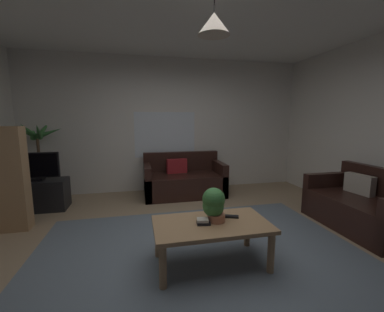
# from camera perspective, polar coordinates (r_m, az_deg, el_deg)

# --- Properties ---
(floor) EXTENTS (5.65, 5.10, 0.02)m
(floor) POSITION_cam_1_polar(r_m,az_deg,el_deg) (3.03, 1.32, -21.11)
(floor) COLOR #9E8466
(floor) RESTS_ON ground
(rug) EXTENTS (3.67, 2.81, 0.01)m
(rug) POSITION_cam_1_polar(r_m,az_deg,el_deg) (2.86, 2.36, -22.80)
(rug) COLOR slate
(rug) RESTS_ON ground
(wall_back) EXTENTS (5.77, 0.06, 2.72)m
(wall_back) POSITION_cam_1_polar(r_m,az_deg,el_deg) (5.18, -5.52, 7.12)
(wall_back) COLOR silver
(wall_back) RESTS_ON ground
(window_pane) EXTENTS (1.25, 0.01, 0.93)m
(window_pane) POSITION_cam_1_polar(r_m,az_deg,el_deg) (5.15, -6.29, 4.94)
(window_pane) COLOR white
(couch_under_window) EXTENTS (1.54, 0.82, 0.82)m
(couch_under_window) POSITION_cam_1_polar(r_m,az_deg,el_deg) (4.87, -1.91, -5.86)
(couch_under_window) COLOR black
(couch_under_window) RESTS_ON ground
(couch_right_side) EXTENTS (0.82, 1.35, 0.82)m
(couch_right_side) POSITION_cam_1_polar(r_m,az_deg,el_deg) (4.16, 34.85, -9.95)
(couch_right_side) COLOR black
(couch_right_side) RESTS_ON ground
(coffee_table) EXTENTS (1.17, 0.65, 0.45)m
(coffee_table) POSITION_cam_1_polar(r_m,az_deg,el_deg) (2.61, 4.54, -16.54)
(coffee_table) COLOR #A87F56
(coffee_table) RESTS_ON ground
(book_on_table_0) EXTENTS (0.14, 0.10, 0.03)m
(book_on_table_0) POSITION_cam_1_polar(r_m,az_deg,el_deg) (2.53, 2.71, -15.32)
(book_on_table_0) COLOR black
(book_on_table_0) RESTS_ON coffee_table
(book_on_table_1) EXTENTS (0.13, 0.12, 0.03)m
(book_on_table_1) POSITION_cam_1_polar(r_m,az_deg,el_deg) (2.54, 2.50, -14.65)
(book_on_table_1) COLOR beige
(book_on_table_1) RESTS_ON coffee_table
(remote_on_table_0) EXTENTS (0.17, 0.10, 0.02)m
(remote_on_table_0) POSITION_cam_1_polar(r_m,az_deg,el_deg) (2.72, 9.06, -13.72)
(remote_on_table_0) COLOR black
(remote_on_table_0) RESTS_ON coffee_table
(potted_plant_on_table) EXTENTS (0.23, 0.23, 0.35)m
(potted_plant_on_table) POSITION_cam_1_polar(r_m,az_deg,el_deg) (2.56, 5.08, -11.02)
(potted_plant_on_table) COLOR #B77051
(potted_plant_on_table) RESTS_ON coffee_table
(tv_stand) EXTENTS (0.90, 0.44, 0.50)m
(tv_stand) POSITION_cam_1_polar(r_m,az_deg,el_deg) (4.82, -32.20, -7.69)
(tv_stand) COLOR black
(tv_stand) RESTS_ON ground
(tv) EXTENTS (0.73, 0.16, 0.46)m
(tv) POSITION_cam_1_polar(r_m,az_deg,el_deg) (4.70, -32.76, -2.06)
(tv) COLOR black
(tv) RESTS_ON tv_stand
(potted_palm_corner) EXTENTS (0.82, 0.92, 1.54)m
(potted_palm_corner) POSITION_cam_1_polar(r_m,az_deg,el_deg) (5.27, -31.86, -1.49)
(potted_palm_corner) COLOR #4C4C51
(potted_palm_corner) RESTS_ON ground
(pendant_lamp) EXTENTS (0.30, 0.30, 0.48)m
(pendant_lamp) POSITION_cam_1_polar(r_m,az_deg,el_deg) (2.51, 5.15, 28.32)
(pendant_lamp) COLOR black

